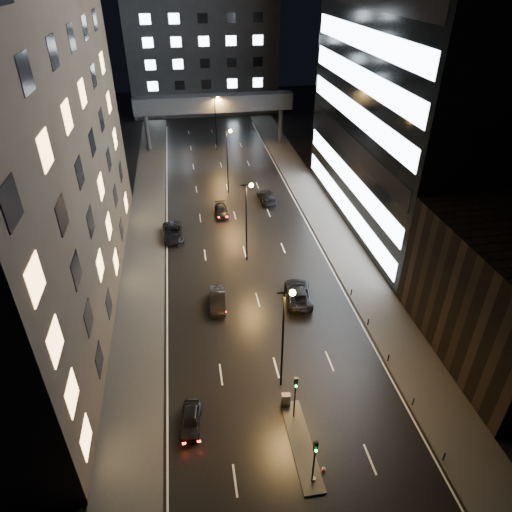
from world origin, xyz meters
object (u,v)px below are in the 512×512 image
object	(u,v)px
utility_cabinet	(286,400)
car_away_d	(221,211)
car_away_c	(173,233)
car_toward_a	(298,293)
car_toward_b	(267,197)
car_away_a	(190,420)
car_away_b	(218,300)

from	to	relation	value
utility_cabinet	car_away_d	bearing A→B (deg)	97.97
car_away_c	car_toward_a	xyz separation A→B (m)	(13.18, -15.59, 0.03)
car_toward_b	utility_cabinet	bearing A→B (deg)	78.55
car_away_a	car_away_b	distance (m)	15.05
car_away_a	car_toward_b	world-z (taller)	car_toward_b
car_toward_b	utility_cabinet	xyz separation A→B (m)	(-5.52, -38.12, -0.01)
car_toward_a	car_toward_b	bearing A→B (deg)	-85.06
car_away_a	car_toward_b	distance (m)	40.90
car_away_d	utility_cabinet	size ratio (longest dim) A/B	3.50
car_away_b	car_toward_a	world-z (taller)	car_toward_a
car_toward_b	car_away_c	bearing A→B (deg)	28.55
car_toward_a	utility_cabinet	world-z (taller)	car_toward_a
car_toward_b	car_away_b	bearing A→B (deg)	64.72
car_away_d	car_toward_b	bearing A→B (deg)	23.91
car_away_a	car_away_d	distance (m)	35.90
car_away_a	car_away_d	xyz separation A→B (m)	(5.99, 35.40, -0.01)
car_away_d	car_toward_a	xyz separation A→B (m)	(6.20, -21.14, 0.16)
car_away_c	car_away_d	distance (m)	8.91
car_toward_b	car_away_a	bearing A→B (deg)	67.84
car_toward_b	utility_cabinet	distance (m)	38.51
car_away_c	car_toward_b	world-z (taller)	car_toward_b
car_away_d	car_toward_a	bearing A→B (deg)	-74.02
car_away_c	car_toward_a	world-z (taller)	car_toward_a
car_away_a	car_away_c	distance (m)	29.87
car_away_a	car_away_b	bearing A→B (deg)	84.00
car_toward_a	car_away_a	bearing A→B (deg)	56.97
car_toward_a	car_toward_b	world-z (taller)	car_toward_a
car_away_c	utility_cabinet	world-z (taller)	car_away_c
car_away_a	car_toward_a	xyz separation A→B (m)	(12.19, 14.26, 0.15)
car_away_b	car_away_d	world-z (taller)	car_away_b
car_away_b	car_toward_a	xyz separation A→B (m)	(8.66, -0.37, 0.04)
car_away_a	car_away_c	bearing A→B (deg)	99.45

